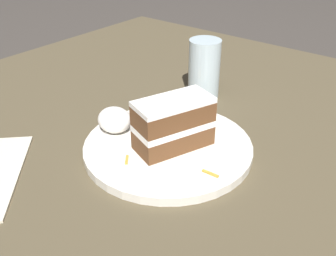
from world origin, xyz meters
The scene contains 8 objects.
ground_plane centered at (0.00, 0.00, 0.00)m, with size 6.00×6.00×0.00m, color #38332D.
dining_table centered at (0.00, 0.00, 0.02)m, with size 1.26×1.17×0.03m, color #4C422D.
plate centered at (-0.03, -0.02, 0.04)m, with size 0.27×0.27×0.01m, color silver.
cake_slice centered at (-0.02, -0.02, 0.09)m, with size 0.10×0.13×0.08m.
cream_dollop centered at (-0.12, -0.05, 0.07)m, with size 0.06×0.05×0.04m, color white.
orange_garnish centered at (-0.09, 0.06, 0.05)m, with size 0.06×0.06×0.00m, color orange.
carrot_shreds_scatter centered at (-0.01, 0.00, 0.05)m, with size 0.14×0.19×0.00m.
drinking_glass centered at (-0.10, 0.19, 0.09)m, with size 0.06×0.06×0.12m.
Camera 1 is at (0.31, -0.44, 0.39)m, focal length 42.00 mm.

